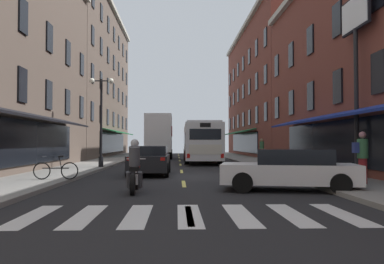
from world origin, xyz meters
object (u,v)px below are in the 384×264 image
at_px(sedan_mid, 290,169).
at_px(motorcycle_rider, 135,170).
at_px(box_truck, 159,137).
at_px(pedestrian_mid, 262,149).
at_px(street_lamp_twin, 101,118).
at_px(pedestrian_near, 362,156).
at_px(billboard_sign, 356,42).
at_px(sedan_far, 163,150).
at_px(transit_bus, 201,142).
at_px(sedan_near, 150,160).
at_px(bicycle_near, 56,170).

bearing_deg(sedan_mid, motorcycle_rider, -176.84).
xyz_separation_m(box_truck, pedestrian_mid, (8.74, -5.45, -1.03)).
bearing_deg(street_lamp_twin, pedestrian_near, -42.91).
distance_m(billboard_sign, pedestrian_near, 5.29).
xyz_separation_m(sedan_far, pedestrian_mid, (8.75, -15.00, 0.33)).
height_order(sedan_mid, sedan_far, sedan_far).
bearing_deg(sedan_far, transit_bus, -77.53).
relative_size(sedan_far, street_lamp_twin, 0.86).
relative_size(transit_bus, sedan_far, 2.65).
height_order(sedan_near, pedestrian_mid, pedestrian_mid).
height_order(sedan_near, pedestrian_near, pedestrian_near).
bearing_deg(pedestrian_near, street_lamp_twin, -130.10).
distance_m(sedan_near, pedestrian_mid, 16.01).
xyz_separation_m(transit_bus, pedestrian_mid, (5.16, 1.25, -0.55)).
bearing_deg(transit_bus, sedan_mid, -84.74).
xyz_separation_m(billboard_sign, street_lamp_twin, (-11.73, 7.54, -2.65)).
distance_m(transit_bus, bicycle_near, 17.43).
bearing_deg(sedan_mid, billboard_sign, 40.74).
xyz_separation_m(billboard_sign, transit_bus, (-5.40, 15.68, -4.06)).
distance_m(bicycle_near, pedestrian_mid, 20.95).
relative_size(box_truck, sedan_near, 1.62).
bearing_deg(box_truck, pedestrian_mid, -31.95).
bearing_deg(box_truck, bicycle_near, -97.39).
distance_m(billboard_sign, street_lamp_twin, 14.19).
distance_m(sedan_far, motorcycle_rider, 35.37).
relative_size(bicycle_near, pedestrian_near, 0.96).
distance_m(billboard_sign, bicycle_near, 13.02).
distance_m(box_truck, bicycle_near, 23.07).
xyz_separation_m(pedestrian_near, street_lamp_twin, (-10.77, 10.01, 1.93)).
bearing_deg(bicycle_near, sedan_mid, -18.18).
bearing_deg(billboard_sign, street_lamp_twin, 147.26).
bearing_deg(street_lamp_twin, pedestrian_mid, 39.27).
height_order(bicycle_near, pedestrian_near, pedestrian_near).
bearing_deg(billboard_sign, pedestrian_near, -111.14).
bearing_deg(bicycle_near, motorcycle_rider, -42.06).
distance_m(box_truck, pedestrian_near, 26.14).
bearing_deg(sedan_mid, pedestrian_near, 14.19).
height_order(transit_bus, pedestrian_mid, transit_bus).
xyz_separation_m(pedestrian_mid, street_lamp_twin, (-11.49, -9.39, 1.97)).
relative_size(pedestrian_mid, street_lamp_twin, 0.34).
xyz_separation_m(bicycle_near, pedestrian_near, (10.99, -2.03, 0.59)).
xyz_separation_m(sedan_near, bicycle_near, (-3.34, -3.72, -0.21)).
height_order(box_truck, motorcycle_rider, box_truck).
bearing_deg(bicycle_near, pedestrian_near, -10.49).
distance_m(billboard_sign, transit_bus, 17.07).
distance_m(box_truck, sedan_mid, 26.13).
height_order(box_truck, bicycle_near, box_truck).
height_order(billboard_sign, sedan_mid, billboard_sign).
bearing_deg(motorcycle_rider, sedan_mid, 3.16).
bearing_deg(sedan_mid, sedan_near, 127.50).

